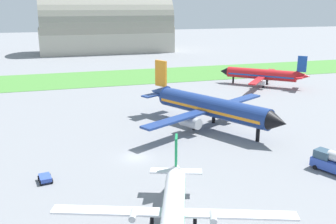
# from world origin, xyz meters

# --- Properties ---
(ground_plane) EXTENTS (600.00, 600.00, 0.00)m
(ground_plane) POSITION_xyz_m (0.00, 0.00, 0.00)
(ground_plane) COLOR gray
(grass_taxiway_strip) EXTENTS (360.00, 28.00, 0.08)m
(grass_taxiway_strip) POSITION_xyz_m (0.00, 69.92, 0.04)
(grass_taxiway_strip) COLOR #478438
(grass_taxiway_strip) RESTS_ON ground_plane
(airplane_foreground_turboprop) EXTENTS (25.37, 21.95, 7.90)m
(airplane_foreground_turboprop) POSITION_xyz_m (-0.52, -21.82, 2.89)
(airplane_foreground_turboprop) COLOR white
(airplane_foreground_turboprop) RESTS_ON ground_plane
(airplane_midfield_jet) EXTENTS (31.27, 31.21, 12.14)m
(airplane_midfield_jet) POSITION_xyz_m (17.16, 11.09, 4.37)
(airplane_midfield_jet) COLOR navy
(airplane_midfield_jet) RESTS_ON ground_plane
(airplane_parked_jet_far) EXTENTS (22.24, 21.62, 9.70)m
(airplane_parked_jet_far) POSITION_xyz_m (48.18, 43.64, 3.49)
(airplane_parked_jet_far) COLOR red
(airplane_parked_jet_far) RESTS_ON ground_plane
(fuel_truck_near_gate) EXTENTS (4.68, 6.93, 3.29)m
(fuel_truck_near_gate) POSITION_xyz_m (26.73, -13.79, 1.58)
(fuel_truck_near_gate) COLOR #334FB2
(fuel_truck_near_gate) RESTS_ON ground_plane
(baggage_cart_midfield) EXTENTS (2.12, 2.64, 0.90)m
(baggage_cart_midfield) POSITION_xyz_m (-13.99, -4.95, 0.57)
(baggage_cart_midfield) COLOR #334FB2
(baggage_cart_midfield) RESTS_ON ground_plane
(hangar_distant) EXTENTS (65.30, 28.25, 29.82)m
(hangar_distant) POSITION_xyz_m (14.75, 141.89, 12.95)
(hangar_distant) COLOR #B2AD9E
(hangar_distant) RESTS_ON ground_plane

